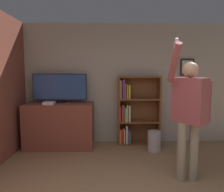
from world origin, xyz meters
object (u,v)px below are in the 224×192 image
(television, at_px, (60,88))
(person, at_px, (189,109))
(bookshelf, at_px, (134,112))
(waste_bin, at_px, (154,141))
(game_console, at_px, (49,103))

(television, bearing_deg, person, -35.61)
(bookshelf, bearing_deg, person, -70.24)
(bookshelf, xyz_separation_m, waste_bin, (0.37, -0.46, -0.53))
(bookshelf, height_order, person, person)
(game_console, height_order, waste_bin, game_console)
(game_console, bearing_deg, bookshelf, 10.38)
(game_console, bearing_deg, person, -29.63)
(television, bearing_deg, bookshelf, 3.57)
(game_console, height_order, bookshelf, bookshelf)
(bookshelf, distance_m, person, 1.83)
(person, bearing_deg, television, -161.17)
(television, distance_m, bookshelf, 1.71)
(television, relative_size, person, 0.56)
(television, distance_m, waste_bin, 2.29)
(game_console, xyz_separation_m, bookshelf, (1.79, 0.33, -0.25))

